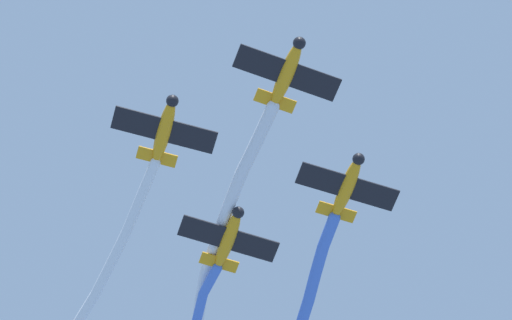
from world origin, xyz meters
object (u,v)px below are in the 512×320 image
object	(u,v)px
airplane_right_wing	(164,130)
airplane_slot	(228,238)
airplane_lead	(287,73)
airplane_left_wing	(347,186)

from	to	relation	value
airplane_right_wing	airplane_slot	distance (m)	9.82
airplane_lead	airplane_slot	size ratio (longest dim) A/B	1.00
airplane_right_wing	airplane_slot	size ratio (longest dim) A/B	1.00
airplane_lead	airplane_left_wing	xyz separation A→B (m)	(-8.10, -5.51, -0.40)
airplane_slot	airplane_right_wing	bearing A→B (deg)	-46.15
airplane_lead	airplane_left_wing	bearing A→B (deg)	132.13
airplane_lead	airplane_slot	bearing A→B (deg)	177.13
airplane_lead	airplane_slot	xyz separation A→B (m)	(-2.60, -13.61, -0.20)
airplane_lead	airplane_right_wing	xyz separation A→B (m)	(5.52, -8.11, 0.30)
airplane_left_wing	airplane_right_wing	size ratio (longest dim) A/B	1.00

